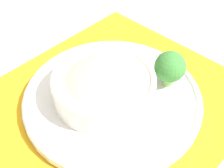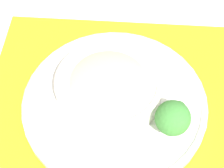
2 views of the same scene
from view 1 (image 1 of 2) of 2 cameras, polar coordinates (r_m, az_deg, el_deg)
ground_plane at (r=0.59m, az=0.07°, el=-3.46°), size 4.00×4.00×0.00m
placemat at (r=0.59m, az=0.07°, el=-3.33°), size 0.46×0.50×0.00m
plate at (r=0.58m, az=0.07°, el=-2.44°), size 0.33×0.33×0.02m
bowl at (r=0.55m, az=-1.53°, el=-0.12°), size 0.19×0.19×0.06m
broccoli_floret at (r=0.58m, az=10.56°, el=3.12°), size 0.06×0.06×0.07m
carrot_slice_near at (r=0.63m, az=-0.93°, el=3.48°), size 0.05×0.05×0.01m
carrot_slice_middle at (r=0.63m, az=-3.15°, el=3.06°), size 0.05×0.05×0.01m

